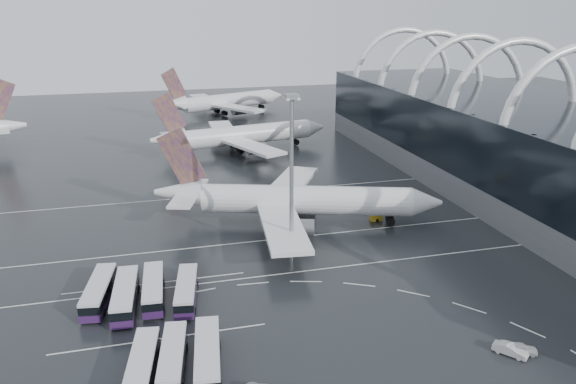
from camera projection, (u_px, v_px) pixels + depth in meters
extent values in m
plane|color=black|center=(302.00, 266.00, 93.96)|extent=(420.00, 420.00, 0.00)
cube|color=#55585A|center=(541.00, 184.00, 126.38)|extent=(42.00, 160.00, 6.00)
cube|color=black|center=(548.00, 141.00, 123.20)|extent=(42.00, 160.00, 14.00)
torus|color=white|center=(572.00, 130.00, 110.55)|extent=(33.80, 1.80, 33.80)
torus|color=white|center=(512.00, 113.00, 127.96)|extent=(33.80, 1.80, 33.80)
torus|color=white|center=(467.00, 100.00, 145.36)|extent=(33.80, 1.80, 33.80)
torus|color=white|center=(431.00, 90.00, 162.77)|extent=(33.80, 1.80, 33.80)
torus|color=white|center=(402.00, 81.00, 180.18)|extent=(33.80, 1.80, 33.80)
cube|color=silver|center=(305.00, 271.00, 92.13)|extent=(120.00, 0.25, 0.01)
cube|color=silver|center=(284.00, 238.00, 104.95)|extent=(120.00, 0.25, 0.01)
cube|color=silver|center=(254.00, 192.00, 130.61)|extent=(120.00, 0.25, 0.01)
cube|color=silver|center=(160.00, 339.00, 73.47)|extent=(28.00, 0.25, 0.01)
cube|color=silver|center=(156.00, 283.00, 88.13)|extent=(28.00, 0.25, 0.01)
cylinder|color=silver|center=(306.00, 200.00, 110.39)|extent=(40.67, 18.23, 5.69)
cone|color=silver|center=(427.00, 202.00, 109.07)|extent=(7.37, 7.24, 5.69)
cone|color=silver|center=(179.00, 193.00, 111.50)|extent=(11.09, 8.47, 5.69)
cube|color=#3B1763|center=(182.00, 158.00, 109.13)|extent=(9.16, 3.52, 12.06)
cube|color=silver|center=(189.00, 193.00, 111.39)|extent=(9.72, 18.15, 0.49)
cube|color=silver|center=(282.00, 226.00, 99.20)|extent=(9.50, 25.12, 0.78)
cube|color=silver|center=(290.00, 184.00, 122.39)|extent=(18.28, 24.64, 0.78)
cylinder|color=slate|center=(300.00, 228.00, 102.84)|extent=(6.17, 4.86, 3.33)
cylinder|color=slate|center=(303.00, 197.00, 119.54)|extent=(6.17, 4.86, 3.33)
cube|color=black|center=(287.00, 218.00, 111.86)|extent=(13.14, 9.65, 2.16)
cylinder|color=silver|center=(248.00, 134.00, 166.30)|extent=(39.18, 12.50, 5.58)
cone|color=silver|center=(315.00, 128.00, 175.31)|extent=(6.69, 6.53, 5.58)
cone|color=silver|center=(167.00, 139.00, 156.20)|extent=(10.47, 7.23, 5.58)
cube|color=#3B1763|center=(169.00, 113.00, 154.32)|extent=(9.22, 2.24, 11.83)
cube|color=silver|center=(174.00, 138.00, 156.98)|extent=(7.39, 17.82, 0.48)
cube|color=silver|center=(251.00, 146.00, 154.61)|extent=(15.40, 24.81, 0.77)
cube|color=silver|center=(223.00, 130.00, 175.24)|extent=(7.40, 24.24, 0.77)
cylinder|color=slate|center=(257.00, 149.00, 159.22)|extent=(5.80, 4.17, 3.27)
cylinder|color=slate|center=(236.00, 136.00, 174.07)|extent=(5.80, 4.17, 3.27)
cube|color=black|center=(237.00, 148.00, 165.97)|extent=(12.47, 8.14, 2.12)
cylinder|color=silver|center=(229.00, 101.00, 222.46)|extent=(38.09, 19.76, 5.78)
cone|color=silver|center=(275.00, 96.00, 235.11)|extent=(7.69, 7.58, 5.78)
cone|color=silver|center=(173.00, 105.00, 208.36)|extent=(11.39, 9.06, 5.78)
cube|color=#3B1763|center=(174.00, 84.00, 206.58)|extent=(9.13, 4.12, 12.24)
cube|color=silver|center=(178.00, 104.00, 209.49)|extent=(10.83, 18.30, 0.50)
cube|color=silver|center=(237.00, 108.00, 210.93)|extent=(19.65, 24.56, 0.80)
cube|color=silver|center=(205.00, 99.00, 229.85)|extent=(11.12, 25.72, 0.80)
cylinder|color=slate|center=(239.00, 110.00, 215.85)|extent=(6.34, 5.18, 3.39)
cylinder|color=slate|center=(216.00, 104.00, 229.47)|extent=(6.34, 5.18, 3.39)
cube|color=black|center=(221.00, 112.00, 221.47)|extent=(13.46, 10.36, 2.19)
cone|color=silver|center=(7.00, 126.00, 168.44)|extent=(12.11, 8.74, 6.33)
cube|color=#321542|center=(100.00, 296.00, 82.31)|extent=(4.81, 13.25, 1.10)
cube|color=black|center=(99.00, 289.00, 81.93)|extent=(4.83, 13.00, 1.30)
cube|color=silver|center=(98.00, 284.00, 81.65)|extent=(4.81, 13.25, 0.45)
cylinder|color=black|center=(104.00, 313.00, 78.67)|extent=(0.49, 1.04, 1.00)
cylinder|color=black|center=(83.00, 314.00, 78.39)|extent=(0.49, 1.04, 1.00)
cylinder|color=black|center=(115.00, 285.00, 86.49)|extent=(0.49, 1.04, 1.00)
cylinder|color=black|center=(96.00, 286.00, 86.21)|extent=(0.49, 1.04, 1.00)
cube|color=#321542|center=(126.00, 301.00, 81.06)|extent=(3.97, 13.62, 1.14)
cube|color=black|center=(125.00, 293.00, 80.66)|extent=(4.01, 13.35, 1.34)
cube|color=silver|center=(124.00, 288.00, 80.37)|extent=(3.97, 13.62, 0.47)
cylinder|color=black|center=(134.00, 318.00, 77.44)|extent=(0.44, 1.06, 1.03)
cylinder|color=black|center=(112.00, 320.00, 76.93)|extent=(0.44, 1.06, 1.03)
cylinder|color=black|center=(138.00, 288.00, 85.45)|extent=(0.44, 1.06, 1.03)
cylinder|color=black|center=(119.00, 290.00, 84.94)|extent=(0.44, 1.06, 1.03)
cube|color=#321542|center=(154.00, 294.00, 83.16)|extent=(3.54, 12.87, 1.08)
cube|color=black|center=(153.00, 287.00, 82.78)|extent=(3.58, 12.62, 1.27)
cube|color=silver|center=(153.00, 281.00, 82.51)|extent=(3.54, 12.87, 0.44)
cylinder|color=black|center=(163.00, 309.00, 79.76)|extent=(0.40, 1.00, 0.98)
cylinder|color=black|center=(144.00, 311.00, 79.24)|extent=(0.40, 1.00, 0.98)
cylinder|color=black|center=(163.00, 282.00, 87.32)|extent=(0.40, 1.00, 0.98)
cylinder|color=black|center=(145.00, 284.00, 86.80)|extent=(0.40, 1.00, 0.98)
cube|color=#321542|center=(187.00, 295.00, 82.77)|extent=(4.58, 12.60, 1.04)
cube|color=black|center=(186.00, 288.00, 82.41)|extent=(4.59, 12.37, 1.23)
cube|color=silver|center=(186.00, 283.00, 82.15)|extent=(4.58, 12.60, 0.43)
cylinder|color=black|center=(195.00, 311.00, 79.31)|extent=(0.47, 0.99, 0.95)
cylinder|color=black|center=(176.00, 312.00, 79.04)|extent=(0.47, 0.99, 0.95)
cylinder|color=black|center=(197.00, 284.00, 86.75)|extent=(0.47, 0.99, 0.95)
cylinder|color=black|center=(180.00, 285.00, 86.48)|extent=(0.47, 0.99, 0.95)
cube|color=#321542|center=(143.00, 372.00, 65.49)|extent=(4.59, 12.65, 1.05)
cube|color=black|center=(142.00, 364.00, 65.13)|extent=(4.60, 12.41, 1.24)
cube|color=silver|center=(141.00, 358.00, 64.86)|extent=(4.59, 12.65, 0.43)
cylinder|color=black|center=(158.00, 354.00, 69.48)|extent=(0.47, 0.99, 0.95)
cylinder|color=black|center=(136.00, 356.00, 69.21)|extent=(0.47, 0.99, 0.95)
cube|color=#321542|center=(173.00, 364.00, 66.94)|extent=(4.45, 12.45, 1.03)
cube|color=black|center=(173.00, 356.00, 66.58)|extent=(4.47, 12.22, 1.22)
cube|color=silver|center=(172.00, 350.00, 66.32)|extent=(4.45, 12.45, 0.42)
cylinder|color=black|center=(186.00, 347.00, 70.87)|extent=(0.46, 0.97, 0.94)
cylinder|color=black|center=(165.00, 349.00, 70.59)|extent=(0.46, 0.97, 0.94)
cube|color=#321542|center=(208.00, 362.00, 67.26)|extent=(4.52, 13.36, 1.11)
cube|color=black|center=(207.00, 353.00, 66.87)|extent=(4.55, 13.11, 1.31)
cube|color=silver|center=(207.00, 347.00, 66.59)|extent=(4.52, 13.36, 0.45)
cylinder|color=black|center=(219.00, 344.00, 71.50)|extent=(0.47, 1.04, 1.01)
cylinder|color=black|center=(197.00, 346.00, 71.14)|extent=(0.47, 1.04, 1.01)
imported|color=#BCBCBC|center=(520.00, 348.00, 70.25)|extent=(4.43, 3.13, 1.40)
imported|color=#BCBCBC|center=(510.00, 350.00, 70.00)|extent=(3.84, 4.25, 1.41)
cylinder|color=gray|center=(291.00, 181.00, 93.12)|extent=(0.69, 0.69, 27.49)
cube|color=gray|center=(292.00, 96.00, 88.65)|extent=(2.16, 2.16, 0.79)
cube|color=white|center=(292.00, 98.00, 88.74)|extent=(1.96, 1.96, 0.39)
cube|color=gold|center=(376.00, 217.00, 113.43)|extent=(2.31, 1.37, 1.26)
cube|color=slate|center=(375.00, 191.00, 129.82)|extent=(1.89, 1.11, 1.03)
cube|color=slate|center=(409.00, 207.00, 119.33)|extent=(2.51, 1.48, 1.37)
cube|color=gold|center=(346.00, 191.00, 129.65)|extent=(2.05, 1.21, 1.12)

